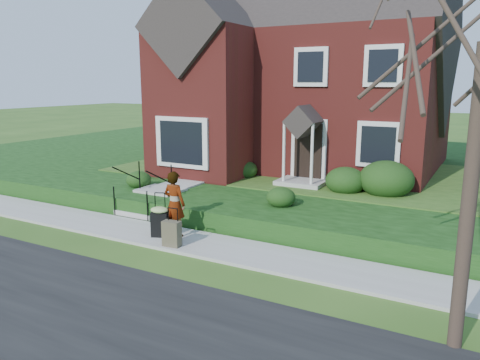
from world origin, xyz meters
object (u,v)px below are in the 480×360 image
Objects in this scene: woman at (175,204)px; suitcase_olive at (172,234)px; front_steps at (152,198)px; suitcase_black at (160,220)px.

suitcase_olive is at bearing 121.45° from woman.
front_steps is 2.71m from suitcase_black.
front_steps is 1.70× the size of suitcase_black.
front_steps is at bearing 112.53° from suitcase_black.
front_steps is at bearing 132.09° from suitcase_olive.
suitcase_olive is at bearing -52.95° from suitcase_black.
woman is (2.19, -1.72, 0.48)m from front_steps.
suitcase_olive is (0.41, -0.69, -0.55)m from woman.
woman is at bearing 16.05° from suitcase_black.
suitcase_black is 1.22× the size of suitcase_olive.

